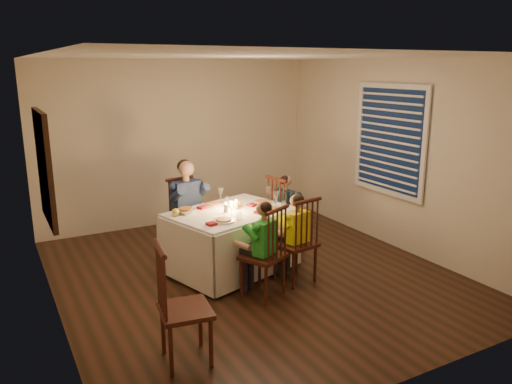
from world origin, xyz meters
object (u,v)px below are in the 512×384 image
dining_table (231,228)px  child_yellow (295,280)px  adult (189,254)px  child_teal (285,248)px  child_green (263,295)px  chair_extra (187,360)px  chair_near_left (263,295)px  chair_end (285,248)px  chair_near_right (295,280)px  chair_adult (189,254)px  serving_bowl (186,211)px

dining_table → child_yellow: 1.01m
adult → child_teal: bearing=-29.5°
dining_table → child_green: bearing=-107.5°
chair_extra → adult: bearing=-13.3°
chair_near_left → chair_extra: (-1.21, -0.80, 0.00)m
chair_end → adult: adult is taller
chair_near_right → chair_extra: bearing=19.4°
dining_table → chair_adult: 0.98m
child_teal → chair_extra: bearing=121.5°
child_teal → adult: bearing=61.2°
chair_end → chair_extra: chair_extra is taller
child_green → child_teal: size_ratio=1.04×
adult → child_green: bearing=-91.0°
dining_table → adult: bearing=93.8°
chair_adult → child_teal: bearing=-29.5°
child_green → chair_near_left: bearing=180.0°
chair_extra → child_teal: chair_extra is taller
serving_bowl → dining_table: bearing=-17.1°
chair_end → child_teal: child_teal is taller
dining_table → chair_end: size_ratio=1.64×
chair_near_left → child_teal: bearing=-157.5°
dining_table → child_yellow: (0.51, -0.67, -0.55)m
child_green → child_teal: 1.53m
dining_table → child_green: size_ratio=1.57×
chair_adult → adult: bearing=-10.3°
chair_near_right → serving_bowl: size_ratio=4.84×
dining_table → chair_adult: dining_table is taller
dining_table → child_teal: size_ratio=1.63×
chair_adult → chair_near_left: bearing=-91.0°
chair_end → child_teal: (0.00, 0.00, 0.00)m
child_yellow → dining_table: bearing=-62.1°
chair_near_right → chair_extra: chair_extra is taller
chair_adult → child_teal: (1.28, -0.44, 0.00)m
dining_table → child_green: (-0.02, -0.83, -0.55)m
chair_adult → child_teal: size_ratio=1.00×
chair_adult → chair_near_right: same height
dining_table → child_teal: (1.00, 0.32, -0.55)m
dining_table → chair_near_left: (-0.02, -0.83, -0.55)m
child_teal → child_green: bearing=128.8°
dining_table → adult: size_ratio=1.32×
chair_end → serving_bowl: (-1.52, -0.16, 0.80)m
dining_table → chair_near_left: size_ratio=1.64×
chair_near_left → adult: 1.61m
chair_near_left → chair_end: same height
chair_extra → child_green: (1.21, 0.80, 0.00)m
chair_extra → serving_bowl: serving_bowl is taller
chair_extra → serving_bowl: size_ratio=5.00×
chair_near_right → child_yellow: size_ratio=0.98×
chair_extra → child_teal: 2.95m
adult → child_green: 1.61m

